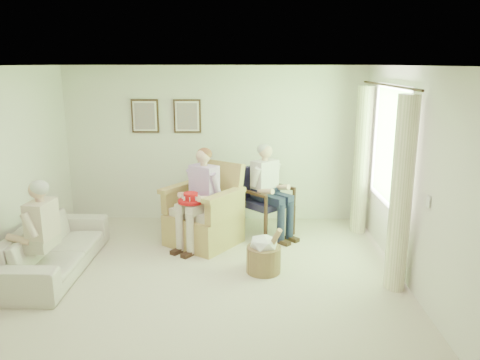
{
  "coord_description": "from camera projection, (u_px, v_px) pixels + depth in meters",
  "views": [
    {
      "loc": [
        0.57,
        -5.0,
        2.63
      ],
      "look_at": [
        0.45,
        1.3,
        1.05
      ],
      "focal_mm": 35.0,
      "sensor_mm": 36.0,
      "label": 1
    }
  ],
  "objects": [
    {
      "name": "person_wicker",
      "position": [
        202.0,
        191.0,
        6.7
      ],
      "size": [
        0.4,
        0.63,
        1.43
      ],
      "rotation": [
        0.0,
        0.0,
        -0.6
      ],
      "color": "beige",
      "rests_on": "ground"
    },
    {
      "name": "wood_armchair",
      "position": [
        266.0,
        197.0,
        7.35
      ],
      "size": [
        0.69,
        0.65,
        1.07
      ],
      "rotation": [
        0.0,
        0.0,
        0.77
      ],
      "color": "black",
      "rests_on": "ground"
    },
    {
      "name": "curtain_left",
      "position": [
        401.0,
        195.0,
        5.39
      ],
      "size": [
        0.34,
        0.34,
        2.3
      ],
      "primitive_type": "cylinder",
      "color": "#F3E7BE",
      "rests_on": "ground"
    },
    {
      "name": "right_wall",
      "position": [
        424.0,
        188.0,
        5.14
      ],
      "size": [
        0.04,
        5.5,
        2.6
      ],
      "primitive_type": "cube",
      "color": "silver",
      "rests_on": "ground"
    },
    {
      "name": "sofa",
      "position": [
        54.0,
        248.0,
        6.06
      ],
      "size": [
        2.08,
        0.81,
        0.61
      ],
      "primitive_type": "imported",
      "rotation": [
        0.0,
        0.0,
        1.57
      ],
      "color": "beige",
      "rests_on": "ground"
    },
    {
      "name": "hatbox",
      "position": [
        264.0,
        253.0,
        6.0
      ],
      "size": [
        0.57,
        0.57,
        0.65
      ],
      "color": "tan",
      "rests_on": "ground"
    },
    {
      "name": "window",
      "position": [
        391.0,
        144.0,
        6.23
      ],
      "size": [
        0.13,
        2.5,
        1.63
      ],
      "color": "#2D6B23",
      "rests_on": "right_wall"
    },
    {
      "name": "floor",
      "position": [
        200.0,
        293.0,
        5.5
      ],
      "size": [
        5.5,
        5.5,
        0.0
      ],
      "primitive_type": "plane",
      "color": "beige",
      "rests_on": "ground"
    },
    {
      "name": "framed_print_right",
      "position": [
        187.0,
        116.0,
        7.7
      ],
      "size": [
        0.45,
        0.05,
        0.55
      ],
      "color": "#382114",
      "rests_on": "back_wall"
    },
    {
      "name": "curtain_right",
      "position": [
        362.0,
        161.0,
        7.29
      ],
      "size": [
        0.34,
        0.34,
        2.3
      ],
      "primitive_type": "cylinder",
      "color": "#F3E7BE",
      "rests_on": "ground"
    },
    {
      "name": "front_wall",
      "position": [
        143.0,
        317.0,
        2.51
      ],
      "size": [
        5.0,
        0.04,
        2.6
      ],
      "primitive_type": "cube",
      "color": "silver",
      "rests_on": "ground"
    },
    {
      "name": "person_dark",
      "position": [
        267.0,
        184.0,
        7.12
      ],
      "size": [
        0.4,
        0.63,
        1.42
      ],
      "rotation": [
        0.0,
        0.0,
        0.77
      ],
      "color": "#1B223C",
      "rests_on": "ground"
    },
    {
      "name": "wicker_armchair",
      "position": [
        204.0,
        218.0,
        6.97
      ],
      "size": [
        0.94,
        0.93,
        1.2
      ],
      "rotation": [
        0.0,
        0.0,
        -0.6
      ],
      "color": "tan",
      "rests_on": "ground"
    },
    {
      "name": "red_hat",
      "position": [
        191.0,
        199.0,
        6.57
      ],
      "size": [
        0.36,
        0.36,
        0.14
      ],
      "color": "#B31113",
      "rests_on": "person_wicker"
    },
    {
      "name": "ceiling",
      "position": [
        195.0,
        66.0,
        4.87
      ],
      "size": [
        5.0,
        5.5,
        0.02
      ],
      "primitive_type": "cube",
      "color": "white",
      "rests_on": "back_wall"
    },
    {
      "name": "framed_print_left",
      "position": [
        145.0,
        116.0,
        7.72
      ],
      "size": [
        0.45,
        0.05,
        0.55
      ],
      "color": "#382114",
      "rests_on": "back_wall"
    },
    {
      "name": "person_sofa",
      "position": [
        38.0,
        228.0,
        5.57
      ],
      "size": [
        0.42,
        0.62,
        1.27
      ],
      "rotation": [
        0.0,
        0.0,
        -1.68
      ],
      "color": "#BEAF99",
      "rests_on": "ground"
    },
    {
      "name": "back_wall",
      "position": [
        215.0,
        145.0,
        7.85
      ],
      "size": [
        5.0,
        0.04,
        2.6
      ],
      "primitive_type": "cube",
      "color": "silver",
      "rests_on": "ground"
    }
  ]
}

